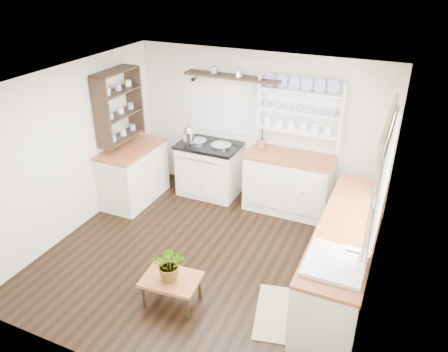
# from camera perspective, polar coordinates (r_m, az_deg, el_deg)

# --- Properties ---
(floor) EXTENTS (4.00, 3.80, 0.01)m
(floor) POSITION_cam_1_polar(r_m,az_deg,el_deg) (5.80, -2.34, -10.50)
(floor) COLOR black
(floor) RESTS_ON ground
(wall_back) EXTENTS (4.00, 0.02, 2.30)m
(wall_back) POSITION_cam_1_polar(r_m,az_deg,el_deg) (6.78, 4.61, 6.41)
(wall_back) COLOR silver
(wall_back) RESTS_ON ground
(wall_right) EXTENTS (0.02, 3.80, 2.30)m
(wall_right) POSITION_cam_1_polar(r_m,az_deg,el_deg) (4.74, 19.71, -4.89)
(wall_right) COLOR silver
(wall_right) RESTS_ON ground
(wall_left) EXTENTS (0.02, 3.80, 2.30)m
(wall_left) POSITION_cam_1_polar(r_m,az_deg,el_deg) (6.26, -19.24, 3.10)
(wall_left) COLOR silver
(wall_left) RESTS_ON ground
(ceiling) EXTENTS (4.00, 3.80, 0.01)m
(ceiling) POSITION_cam_1_polar(r_m,az_deg,el_deg) (4.76, -2.87, 12.02)
(ceiling) COLOR white
(ceiling) RESTS_ON wall_back
(window) EXTENTS (0.08, 1.55, 1.22)m
(window) POSITION_cam_1_polar(r_m,az_deg,el_deg) (4.68, 20.08, 0.45)
(window) COLOR white
(window) RESTS_ON wall_right
(aga_cooker) EXTENTS (0.97, 0.68, 0.90)m
(aga_cooker) POSITION_cam_1_polar(r_m,az_deg,el_deg) (7.03, -1.95, 0.99)
(aga_cooker) COLOR white
(aga_cooker) RESTS_ON floor
(back_cabinets) EXTENTS (1.27, 0.63, 0.90)m
(back_cabinets) POSITION_cam_1_polar(r_m,az_deg,el_deg) (6.64, 8.38, -0.81)
(back_cabinets) COLOR silver
(back_cabinets) RESTS_ON floor
(right_cabinets) EXTENTS (0.62, 2.43, 0.90)m
(right_cabinets) POSITION_cam_1_polar(r_m,az_deg,el_deg) (5.22, 15.36, -10.17)
(right_cabinets) COLOR silver
(right_cabinets) RESTS_ON floor
(belfast_sink) EXTENTS (0.55, 0.60, 0.45)m
(belfast_sink) POSITION_cam_1_polar(r_m,az_deg,el_deg) (4.42, 14.13, -12.16)
(belfast_sink) COLOR white
(belfast_sink) RESTS_ON right_cabinets
(left_cabinets) EXTENTS (0.62, 1.13, 0.90)m
(left_cabinets) POSITION_cam_1_polar(r_m,az_deg,el_deg) (6.98, -11.72, 0.35)
(left_cabinets) COLOR silver
(left_cabinets) RESTS_ON floor
(plate_rack) EXTENTS (1.20, 0.22, 0.90)m
(plate_rack) POSITION_cam_1_polar(r_m,az_deg,el_deg) (6.44, 10.14, 8.77)
(plate_rack) COLOR white
(plate_rack) RESTS_ON wall_back
(high_shelf) EXTENTS (1.50, 0.29, 0.16)m
(high_shelf) POSITION_cam_1_polar(r_m,az_deg,el_deg) (6.58, 1.13, 12.77)
(high_shelf) COLOR black
(high_shelf) RESTS_ON wall_back
(left_shelving) EXTENTS (0.28, 0.80, 1.05)m
(left_shelving) POSITION_cam_1_polar(r_m,az_deg,el_deg) (6.66, -13.60, 8.98)
(left_shelving) COLOR black
(left_shelving) RESTS_ON wall_left
(kettle) EXTENTS (0.19, 0.19, 0.23)m
(kettle) POSITION_cam_1_polar(r_m,az_deg,el_deg) (6.81, -4.60, 5.57)
(kettle) COLOR silver
(kettle) RESTS_ON aga_cooker
(utensil_crock) EXTENTS (0.12, 0.12, 0.14)m
(utensil_crock) POSITION_cam_1_polar(r_m,az_deg,el_deg) (6.62, 4.86, 4.25)
(utensil_crock) COLOR brown
(utensil_crock) RESTS_ON back_cabinets
(center_table) EXTENTS (0.67, 0.51, 0.34)m
(center_table) POSITION_cam_1_polar(r_m,az_deg,el_deg) (5.00, -6.90, -13.50)
(center_table) COLOR brown
(center_table) RESTS_ON floor
(potted_plant) EXTENTS (0.45, 0.42, 0.40)m
(potted_plant) POSITION_cam_1_polar(r_m,az_deg,el_deg) (4.84, -7.06, -11.28)
(potted_plant) COLOR #3F7233
(potted_plant) RESTS_ON center_table
(floor_rug) EXTENTS (0.73, 0.95, 0.02)m
(floor_rug) POSITION_cam_1_polar(r_m,az_deg,el_deg) (5.06, 7.49, -17.39)
(floor_rug) COLOR #8D7B52
(floor_rug) RESTS_ON floor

